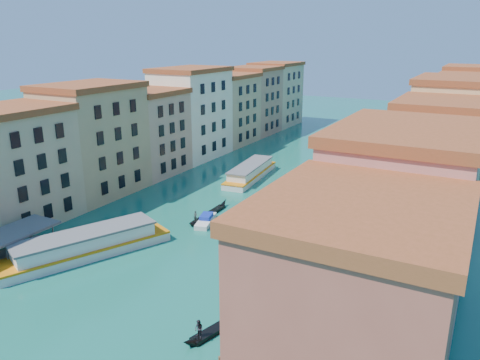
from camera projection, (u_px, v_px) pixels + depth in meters
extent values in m
cube|color=tan|center=(16.00, 169.00, 70.81)|extent=(12.00, 15.00, 17.00)
cube|color=brown|center=(7.00, 110.00, 68.17)|extent=(12.80, 15.40, 1.00)
cube|color=tan|center=(93.00, 142.00, 83.97)|extent=(12.00, 17.00, 19.00)
cube|color=brown|center=(88.00, 86.00, 81.04)|extent=(12.80, 17.40, 1.00)
cube|color=tan|center=(149.00, 134.00, 97.37)|extent=(12.00, 14.00, 16.50)
cube|color=brown|center=(146.00, 92.00, 94.81)|extent=(12.80, 14.40, 1.00)
cube|color=beige|center=(192.00, 115.00, 110.31)|extent=(12.00, 18.00, 20.00)
cube|color=brown|center=(190.00, 70.00, 107.24)|extent=(12.80, 18.40, 1.00)
cube|color=tan|center=(228.00, 111.00, 124.98)|extent=(12.00, 16.00, 17.50)
cube|color=brown|center=(227.00, 75.00, 122.27)|extent=(12.80, 16.40, 1.00)
cube|color=#A5795E|center=(254.00, 102.00, 137.86)|extent=(12.00, 15.00, 18.50)
cube|color=brown|center=(254.00, 68.00, 135.01)|extent=(12.80, 15.40, 1.00)
cube|color=tan|center=(276.00, 96.00, 151.25)|extent=(12.00, 17.00, 19.00)
cube|color=brown|center=(277.00, 64.00, 148.32)|extent=(12.80, 17.40, 1.00)
cube|color=#9A4736|center=(352.00, 330.00, 31.88)|extent=(12.00, 15.00, 17.00)
cube|color=brown|center=(362.00, 206.00, 29.24)|extent=(12.80, 15.40, 1.00)
cube|color=#B76C5E|center=(398.00, 234.00, 45.04)|extent=(12.00, 17.00, 19.00)
cube|color=brown|center=(409.00, 131.00, 42.11)|extent=(12.80, 17.40, 1.00)
cube|color=#D2B887|center=(421.00, 199.00, 58.44)|extent=(12.00, 14.00, 16.50)
cube|color=brown|center=(429.00, 130.00, 55.88)|extent=(12.80, 14.40, 1.00)
cube|color=#A36243|center=(436.00, 165.00, 70.84)|extent=(12.00, 16.00, 18.00)
cube|color=brown|center=(444.00, 103.00, 68.05)|extent=(12.80, 16.40, 1.00)
cube|color=tan|center=(448.00, 139.00, 84.84)|extent=(12.00, 18.00, 20.00)
cube|color=brown|center=(456.00, 80.00, 81.76)|extent=(12.80, 18.40, 1.00)
cube|color=#A05849|center=(455.00, 130.00, 99.08)|extent=(12.00, 15.00, 17.50)
cube|color=brown|center=(461.00, 86.00, 96.37)|extent=(12.80, 15.40, 1.00)
cube|color=tan|center=(461.00, 117.00, 111.97)|extent=(12.00, 16.00, 18.50)
cube|color=brown|center=(467.00, 76.00, 109.11)|extent=(12.80, 16.40, 1.00)
cube|color=#AE7358|center=(466.00, 106.00, 125.70)|extent=(12.00, 17.00, 19.50)
cube|color=brown|center=(472.00, 67.00, 122.69)|extent=(12.80, 17.40, 1.00)
cube|color=#AA9E89|center=(391.00, 191.00, 86.22)|extent=(4.00, 140.00, 1.00)
cylinder|color=#5E5E60|center=(259.00, 342.00, 41.90)|extent=(0.12, 0.12, 3.00)
cube|color=maroon|center=(318.00, 275.00, 50.49)|extent=(3.20, 15.30, 0.25)
cylinder|color=#5E5E60|center=(287.00, 307.00, 47.28)|extent=(0.12, 0.12, 3.00)
cylinder|color=#5E5E60|center=(320.00, 265.00, 55.86)|extent=(0.12, 0.12, 3.00)
cube|color=maroon|center=(356.00, 226.00, 63.53)|extent=(3.20, 12.60, 0.25)
cylinder|color=#5E5E60|center=(336.00, 246.00, 61.07)|extent=(0.12, 0.12, 3.00)
cylinder|color=#5E5E60|center=(353.00, 224.00, 68.14)|extent=(0.12, 0.12, 3.00)
cylinder|color=brown|center=(242.00, 330.00, 43.84)|extent=(0.24, 0.24, 3.20)
cylinder|color=brown|center=(252.00, 327.00, 44.41)|extent=(0.24, 0.24, 3.20)
cylinder|color=brown|center=(262.00, 323.00, 44.98)|extent=(0.24, 0.24, 3.20)
cylinder|color=brown|center=(291.00, 275.00, 53.94)|extent=(0.24, 0.24, 3.20)
cylinder|color=brown|center=(299.00, 273.00, 54.50)|extent=(0.24, 0.24, 3.20)
cylinder|color=brown|center=(307.00, 270.00, 55.07)|extent=(0.24, 0.24, 3.20)
cylinder|color=brown|center=(329.00, 233.00, 65.71)|extent=(0.24, 0.24, 3.20)
cylinder|color=brown|center=(335.00, 231.00, 66.28)|extent=(0.24, 0.24, 3.20)
cylinder|color=brown|center=(341.00, 229.00, 66.84)|extent=(0.24, 0.24, 3.20)
cylinder|color=brown|center=(362.00, 196.00, 80.85)|extent=(0.24, 0.24, 3.20)
cylinder|color=brown|center=(367.00, 195.00, 81.41)|extent=(0.24, 0.24, 3.20)
cylinder|color=brown|center=(371.00, 194.00, 81.98)|extent=(0.24, 0.24, 3.20)
cylinder|color=brown|center=(11.00, 240.00, 63.20)|extent=(0.24, 0.24, 3.20)
cube|color=silver|center=(87.00, 251.00, 61.62)|extent=(13.65, 22.34, 1.33)
cube|color=white|center=(86.00, 241.00, 61.20)|extent=(11.32, 18.06, 1.78)
cube|color=#5E5E60|center=(85.00, 233.00, 60.89)|extent=(11.85, 18.70, 0.28)
cube|color=orange|center=(86.00, 246.00, 61.45)|extent=(13.70, 22.37, 0.28)
cube|color=silver|center=(250.00, 175.00, 95.62)|extent=(6.51, 19.89, 1.17)
cube|color=white|center=(251.00, 169.00, 95.25)|extent=(5.59, 15.96, 1.56)
cube|color=#5E5E60|center=(251.00, 165.00, 94.97)|extent=(5.94, 16.48, 0.24)
cube|color=orange|center=(250.00, 173.00, 95.46)|extent=(6.56, 19.90, 0.24)
cube|color=black|center=(209.00, 215.00, 75.32)|extent=(1.34, 9.22, 0.46)
cone|color=black|center=(224.00, 203.00, 79.56)|extent=(0.97, 2.07, 1.72)
cone|color=black|center=(191.00, 224.00, 70.89)|extent=(0.96, 1.72, 1.51)
imported|color=#2A3530|center=(195.00, 216.00, 71.70)|extent=(0.65, 0.44, 1.76)
cube|color=black|center=(230.00, 321.00, 47.04)|extent=(3.74, 9.52, 0.48)
cone|color=black|center=(265.00, 298.00, 50.56)|extent=(1.50, 2.32, 1.79)
cone|color=black|center=(189.00, 343.00, 43.32)|extent=(1.40, 1.96, 1.57)
imported|color=#28252C|center=(199.00, 329.00, 43.95)|extent=(1.05, 0.91, 1.83)
cube|color=black|center=(299.00, 222.00, 72.25)|extent=(1.13, 8.77, 0.44)
cone|color=black|center=(311.00, 210.00, 76.22)|extent=(0.89, 1.96, 1.64)
cone|color=black|center=(287.00, 232.00, 68.09)|extent=(0.89, 1.63, 1.44)
cube|color=silver|center=(206.00, 221.00, 72.37)|extent=(3.72, 6.53, 0.71)
cube|color=#132BA1|center=(206.00, 216.00, 72.60)|extent=(2.32, 3.03, 0.62)
cube|color=white|center=(334.00, 152.00, 115.80)|extent=(4.31, 7.04, 0.77)
cube|color=#132BA1|center=(335.00, 149.00, 115.91)|extent=(2.62, 3.30, 0.67)
cube|color=#071FA6|center=(273.00, 304.00, 50.10)|extent=(5.93, 6.90, 0.48)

